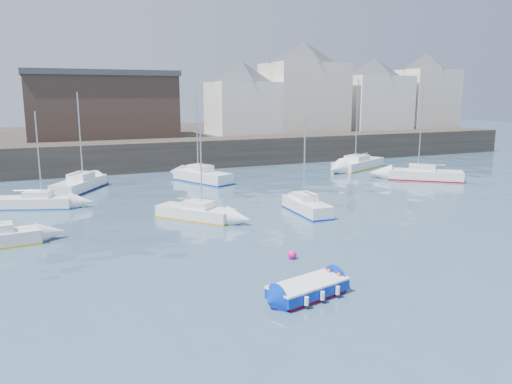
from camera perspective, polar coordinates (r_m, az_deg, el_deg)
name	(u,v)px	position (r m, az deg, el deg)	size (l,w,h in m)	color
water	(363,272)	(23.12, 12.11, -8.95)	(220.00, 220.00, 0.00)	#2D4760
quay_wall	(171,154)	(54.46, -9.73, 4.29)	(90.00, 5.00, 3.00)	#28231E
land_strip	(139,141)	(71.99, -13.21, 5.71)	(90.00, 32.00, 2.80)	#28231E
bldg_east_a	(304,87)	(68.01, 5.49, 11.90)	(13.36, 13.36, 11.80)	beige
bldg_east_b	(374,94)	(73.55, 13.33, 10.87)	(11.88, 11.88, 9.95)	white
bldg_east_c	(424,90)	(79.25, 18.67, 10.95)	(11.14, 11.14, 10.95)	beige
bldg_east_d	(243,98)	(63.68, -1.55, 10.70)	(11.14, 11.14, 8.95)	white
warehouse	(101,105)	(60.94, -17.30, 9.49)	(16.40, 10.40, 7.60)	#3D2D26
blue_dinghy	(308,289)	(19.99, 5.96, -10.93)	(3.57, 2.20, 0.63)	maroon
sailboat_b	(196,212)	(32.03, -6.91, -2.32)	(4.57, 5.04, 6.66)	white
sailboat_c	(307,206)	(33.54, 5.80, -1.60)	(1.74, 4.85, 6.31)	white
sailboat_d	(425,174)	(48.82, 18.72, 1.91)	(6.45, 5.82, 8.43)	white
sailboat_e	(35,202)	(38.14, -23.92, -1.03)	(5.47, 3.31, 6.71)	white
sailboat_f	(202,176)	(45.36, -6.16, 1.83)	(4.29, 6.34, 7.90)	white
sailboat_g	(358,164)	(54.37, 11.61, 3.18)	(7.66, 5.43, 9.35)	white
sailboat_h	(80,184)	(43.64, -19.49, 0.84)	(4.98, 6.33, 8.00)	white
buoy_near	(292,259)	(24.45, 4.15, -7.60)	(0.44, 0.44, 0.44)	#F31087
buoy_mid	(318,215)	(33.16, 7.06, -2.63)	(0.37, 0.37, 0.37)	#F31087
buoy_far	(206,205)	(36.11, -5.76, -1.46)	(0.44, 0.44, 0.44)	#F31087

